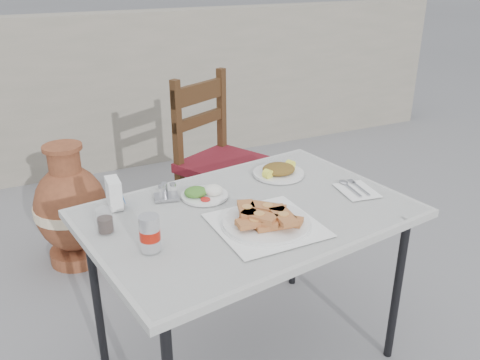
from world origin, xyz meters
name	(u,v)px	position (x,y,z in m)	size (l,w,h in m)	color
ground	(270,357)	(0.00, 0.00, 0.00)	(80.00, 80.00, 0.00)	slate
cafe_table	(249,221)	(-0.09, 0.03, 0.66)	(1.28, 0.96, 0.71)	black
pide_plate	(266,217)	(-0.09, -0.10, 0.75)	(0.35, 0.35, 0.07)	white
salad_rice_plate	(204,193)	(-0.20, 0.20, 0.73)	(0.18, 0.18, 0.05)	silver
salad_chopped_plate	(279,171)	(0.17, 0.27, 0.73)	(0.22, 0.22, 0.05)	silver
soda_can	(150,233)	(-0.50, -0.08, 0.77)	(0.07, 0.07, 0.12)	silver
cola_glass	(105,222)	(-0.60, 0.10, 0.75)	(0.06, 0.06, 0.08)	white
napkin_holder	(114,193)	(-0.53, 0.27, 0.77)	(0.06, 0.09, 0.11)	white
condiment_caddy	(166,193)	(-0.33, 0.25, 0.74)	(0.11, 0.09, 0.07)	#ADACB3
cutlery_napkin	(355,189)	(0.37, 0.00, 0.72)	(0.16, 0.19, 0.01)	white
chair	(220,161)	(0.22, 0.99, 0.51)	(0.59, 0.59, 0.99)	#35220E
terracotta_urn	(71,209)	(-0.60, 1.15, 0.32)	(0.39, 0.39, 0.69)	brown
back_wall	(118,92)	(0.00, 2.50, 0.60)	(6.00, 0.25, 1.20)	gray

